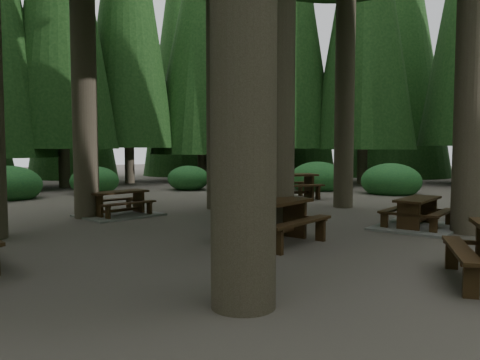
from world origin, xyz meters
TOP-DOWN VIEW (x-y plane):
  - ground at (0.00, 0.00)m, footprint 80.00×80.00m
  - picnic_table_a at (3.77, -1.48)m, footprint 2.38×2.10m
  - picnic_table_c at (-0.72, 4.73)m, footprint 2.16×1.85m
  - picnic_table_d at (6.03, 4.86)m, footprint 2.50×2.26m
  - picnic_table_f at (0.00, -0.57)m, footprint 2.18×1.89m
  - shrub_ring at (0.70, 0.75)m, footprint 23.86×24.64m

SIDE VIEW (x-z plane):
  - ground at x=0.00m, z-range 0.00..0.00m
  - picnic_table_c at x=-0.72m, z-range -0.12..0.56m
  - picnic_table_a at x=3.77m, z-range -0.12..0.58m
  - shrub_ring at x=0.70m, z-range -0.35..1.15m
  - picnic_table_f at x=0.00m, z-range 0.13..0.96m
  - picnic_table_d at x=6.03m, z-range 0.15..1.03m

